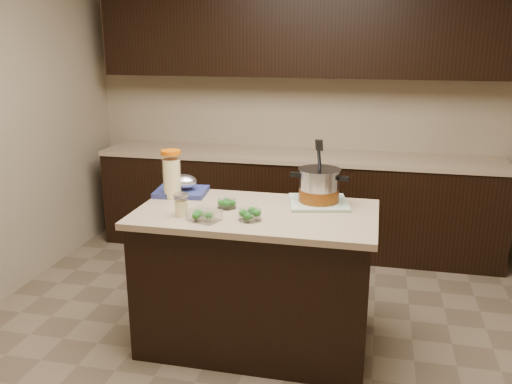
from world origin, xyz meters
TOP-DOWN VIEW (x-y plane):
  - ground_plane at (0.00, 0.00)m, footprint 4.00×4.00m
  - room_shell at (0.00, 0.00)m, footprint 4.04×4.04m
  - back_cabinets at (0.00, 1.74)m, footprint 3.60×0.63m
  - island at (0.00, 0.00)m, footprint 1.46×0.81m
  - dish_towel at (0.36, 0.22)m, footprint 0.43×0.43m
  - stock_pot at (0.36, 0.22)m, footprint 0.37×0.30m
  - lemonade_pitcher at (-0.60, 0.16)m, footprint 0.13×0.13m
  - mason_jar at (-0.41, -0.19)m, footprint 0.10×0.10m
  - broccoli_tub_left at (-0.19, 0.02)m, footprint 0.12×0.12m
  - broccoli_tub_right at (0.00, -0.17)m, footprint 0.17×0.17m
  - broccoli_tub_rect at (-0.25, -0.24)m, footprint 0.21×0.18m
  - blue_tray at (-0.56, 0.24)m, footprint 0.36×0.30m

SIDE VIEW (x-z plane):
  - ground_plane at x=0.00m, z-range 0.00..0.00m
  - island at x=0.00m, z-range 0.00..0.90m
  - dish_towel at x=0.36m, z-range 0.90..0.92m
  - broccoli_tub_left at x=-0.19m, z-range 0.90..0.95m
  - broccoli_tub_rect at x=-0.25m, z-range 0.90..0.96m
  - broccoli_tub_right at x=0.00m, z-range 0.90..0.96m
  - back_cabinets at x=0.00m, z-range -0.22..2.10m
  - blue_tray at x=-0.56m, z-range 0.88..1.01m
  - mason_jar at x=-0.41m, z-range 0.89..1.04m
  - stock_pot at x=0.36m, z-range 0.82..1.20m
  - lemonade_pitcher at x=-0.60m, z-range 0.89..1.20m
  - room_shell at x=0.00m, z-range 0.35..3.07m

